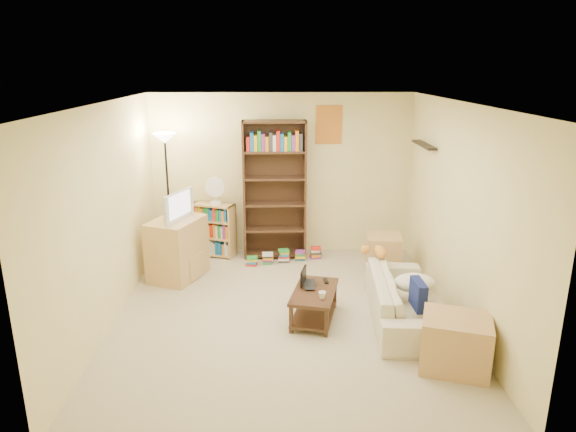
% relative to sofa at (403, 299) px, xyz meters
% --- Properties ---
extents(room, '(4.50, 4.54, 2.52)m').
position_rel_sofa_xyz_m(room, '(-1.37, 0.15, 1.36)').
color(room, beige).
rests_on(room, ground).
extents(sofa, '(1.91, 0.99, 0.52)m').
position_rel_sofa_xyz_m(sofa, '(0.00, 0.00, 0.00)').
color(sofa, beige).
rests_on(sofa, ground).
extents(navy_pillow, '(0.11, 0.35, 0.31)m').
position_rel_sofa_xyz_m(navy_pillow, '(0.06, -0.39, 0.24)').
color(navy_pillow, navy).
rests_on(navy_pillow, sofa).
extents(cream_blanket, '(0.48, 0.35, 0.21)m').
position_rel_sofa_xyz_m(cream_blanket, '(0.13, 0.03, 0.19)').
color(cream_blanket, white).
rests_on(cream_blanket, sofa).
extents(tabby_cat, '(0.41, 0.17, 0.14)m').
position_rel_sofa_xyz_m(tabby_cat, '(-0.18, 0.71, 0.33)').
color(tabby_cat, orange).
rests_on(tabby_cat, sofa).
extents(coffee_table, '(0.65, 0.93, 0.37)m').
position_rel_sofa_xyz_m(coffee_table, '(-1.04, 0.02, -0.03)').
color(coffee_table, '#3D2617').
rests_on(coffee_table, ground).
extents(laptop, '(0.34, 0.24, 0.03)m').
position_rel_sofa_xyz_m(laptop, '(-1.04, 0.15, 0.12)').
color(laptop, black).
rests_on(laptop, coffee_table).
extents(laptop_screen, '(0.08, 0.27, 0.19)m').
position_rel_sofa_xyz_m(laptop_screen, '(-1.16, 0.18, 0.22)').
color(laptop_screen, white).
rests_on(laptop_screen, laptop).
extents(mug, '(0.17, 0.17, 0.08)m').
position_rel_sofa_xyz_m(mug, '(-0.97, -0.20, 0.15)').
color(mug, white).
rests_on(mug, coffee_table).
extents(tv_remote, '(0.06, 0.15, 0.02)m').
position_rel_sofa_xyz_m(tv_remote, '(-0.88, 0.27, 0.12)').
color(tv_remote, black).
rests_on(tv_remote, coffee_table).
extents(tv_stand, '(0.82, 0.95, 0.85)m').
position_rel_sofa_xyz_m(tv_stand, '(-2.86, 1.34, 0.16)').
color(tv_stand, tan).
rests_on(tv_stand, ground).
extents(television, '(0.76, 0.57, 0.40)m').
position_rel_sofa_xyz_m(television, '(-2.86, 1.34, 0.79)').
color(television, black).
rests_on(television, tv_stand).
extents(tall_bookshelf, '(0.95, 0.33, 2.11)m').
position_rel_sofa_xyz_m(tall_bookshelf, '(-1.49, 2.13, 0.85)').
color(tall_bookshelf, '#422619').
rests_on(tall_bookshelf, ground).
extents(short_bookshelf, '(0.70, 0.47, 0.84)m').
position_rel_sofa_xyz_m(short_bookshelf, '(-2.44, 2.20, 0.16)').
color(short_bookshelf, tan).
rests_on(short_bookshelf, ground).
extents(desk_fan, '(0.30, 0.17, 0.43)m').
position_rel_sofa_xyz_m(desk_fan, '(-2.39, 2.15, 0.81)').
color(desk_fan, white).
rests_on(desk_fan, short_bookshelf).
extents(floor_lamp, '(0.33, 0.33, 1.97)m').
position_rel_sofa_xyz_m(floor_lamp, '(-3.04, 1.85, 1.31)').
color(floor_lamp, black).
rests_on(floor_lamp, ground).
extents(side_table, '(0.55, 0.55, 0.55)m').
position_rel_sofa_xyz_m(side_table, '(0.07, 1.44, 0.01)').
color(side_table, tan).
rests_on(side_table, ground).
extents(end_cabinet, '(0.79, 0.72, 0.54)m').
position_rel_sofa_xyz_m(end_cabinet, '(0.27, -1.01, 0.01)').
color(end_cabinet, tan).
rests_on(end_cabinet, ground).
extents(book_stacks, '(1.14, 0.40, 0.20)m').
position_rel_sofa_xyz_m(book_stacks, '(-1.33, 1.89, -0.18)').
color(book_stacks, red).
rests_on(book_stacks, ground).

